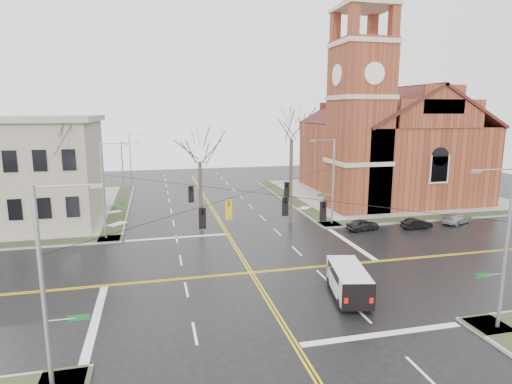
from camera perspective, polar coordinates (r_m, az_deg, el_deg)
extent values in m
plane|color=black|center=(32.82, -0.66, -10.69)|extent=(120.00, 120.00, 0.00)
cube|color=gray|center=(64.44, 16.32, -0.31)|extent=(30.00, 30.00, 0.15)
cube|color=#2D391F|center=(58.85, 4.57, -0.85)|extent=(2.00, 30.00, 0.02)
cube|color=#2D391F|center=(53.19, 23.68, -3.01)|extent=(30.00, 2.00, 0.02)
cube|color=#2D391F|center=(56.22, -17.71, -1.89)|extent=(2.00, 30.00, 0.02)
cube|color=gold|center=(32.79, -0.86, -10.70)|extent=(0.12, 100.00, 0.01)
cube|color=gold|center=(32.84, -0.45, -10.66)|extent=(0.12, 100.00, 0.01)
cube|color=gold|center=(32.71, -0.61, -10.76)|extent=(100.00, 0.12, 0.01)
cube|color=gold|center=(32.93, -0.70, -10.61)|extent=(100.00, 0.12, 0.01)
cube|color=silver|center=(25.59, 16.55, -17.71)|extent=(9.50, 0.50, 0.01)
cube|color=silver|center=(42.07, -10.58, -5.98)|extent=(9.50, 0.50, 0.01)
cube|color=silver|center=(27.79, -20.58, -15.56)|extent=(0.50, 9.50, 0.01)
cube|color=silver|center=(40.64, 12.41, -6.65)|extent=(0.50, 9.50, 0.01)
cube|color=maroon|center=(52.50, 13.58, 8.31)|extent=(6.00, 6.00, 20.00)
cube|color=#C3B096|center=(52.99, 14.06, 18.62)|extent=(6.30, 6.30, 0.50)
cylinder|color=silver|center=(49.92, 15.53, 15.00)|extent=(2.40, 0.15, 2.40)
cylinder|color=silver|center=(51.31, 10.74, 15.08)|extent=(0.15, 2.40, 2.40)
cube|color=maroon|center=(65.06, 16.89, 4.15)|extent=(18.00, 24.00, 10.00)
cube|color=maroon|center=(55.94, 11.66, 0.48)|extent=(2.00, 5.00, 4.40)
cube|color=gray|center=(52.46, -30.27, 2.19)|extent=(18.00, 14.00, 11.00)
cylinder|color=gray|center=(45.73, 10.24, 1.36)|extent=(0.20, 0.20, 9.00)
cylinder|color=gray|center=(45.74, 9.50, -0.34)|extent=(1.20, 0.06, 0.06)
cube|color=#105E1E|center=(45.47, 8.69, -0.38)|extent=(0.90, 0.04, 0.25)
cylinder|color=gray|center=(44.76, 9.02, 6.87)|extent=(2.40, 0.08, 0.08)
cube|color=gray|center=(44.32, 7.57, 6.81)|extent=(0.50, 0.22, 0.15)
cylinder|color=gray|center=(42.20, -19.72, 0.10)|extent=(0.20, 0.20, 9.00)
cylinder|color=gray|center=(42.39, -18.79, -1.65)|extent=(1.20, 0.06, 0.06)
cube|color=#105E1E|center=(42.33, -17.85, -1.62)|extent=(0.90, 0.04, 0.25)
cylinder|color=gray|center=(41.53, -18.45, 6.15)|extent=(2.40, 0.08, 0.08)
cube|color=gray|center=(41.45, -16.79, 6.17)|extent=(0.50, 0.22, 0.15)
cylinder|color=gray|center=(26.87, 30.38, -6.67)|extent=(0.20, 0.20, 9.00)
cylinder|color=gray|center=(26.87, 29.16, -9.58)|extent=(1.20, 0.06, 0.06)
cube|color=#105E1E|center=(26.42, 28.02, -9.81)|extent=(0.90, 0.04, 0.25)
cylinder|color=gray|center=(25.18, 29.35, 2.62)|extent=(2.40, 0.08, 0.08)
cube|color=gray|center=(24.39, 27.27, 2.46)|extent=(0.50, 0.22, 0.15)
cylinder|color=gray|center=(20.27, -26.55, -11.75)|extent=(0.20, 0.20, 9.00)
cylinder|color=gray|center=(20.67, -24.54, -15.22)|extent=(1.20, 0.06, 0.06)
cube|color=#105E1E|center=(20.55, -22.56, -15.23)|extent=(0.90, 0.04, 0.25)
cylinder|color=gray|center=(18.85, -24.12, 0.75)|extent=(2.40, 0.08, 0.08)
cube|color=gray|center=(18.67, -20.49, 0.77)|extent=(0.50, 0.22, 0.15)
cylinder|color=black|center=(31.08, -0.68, 0.00)|extent=(23.02, 23.02, 0.03)
cylinder|color=black|center=(31.08, -0.68, 0.00)|extent=(23.02, 23.02, 0.03)
imported|color=black|center=(26.74, -7.16, -3.52)|extent=(0.21, 0.26, 1.30)
imported|color=black|center=(36.05, 4.11, 0.27)|extent=(0.21, 0.26, 1.30)
imported|color=gold|center=(28.94, -3.66, -2.36)|extent=(0.21, 0.26, 1.30)
imported|color=black|center=(34.52, -8.65, -0.30)|extent=(0.21, 0.26, 1.30)
imported|color=black|center=(28.70, 8.94, -2.58)|extent=(0.21, 0.26, 1.30)
imported|color=black|center=(29.86, 3.92, -1.95)|extent=(0.21, 0.26, 1.30)
cylinder|color=gray|center=(58.46, -17.34, 2.53)|extent=(0.16, 0.16, 8.00)
cylinder|color=gray|center=(57.99, -16.56, 6.39)|extent=(2.00, 0.07, 0.07)
cube|color=gray|center=(57.95, -15.57, 6.39)|extent=(0.45, 0.20, 0.13)
cylinder|color=gray|center=(78.28, -16.43, 4.57)|extent=(0.16, 0.16, 8.00)
cylinder|color=gray|center=(77.94, -15.84, 7.45)|extent=(2.00, 0.07, 0.07)
cube|color=gray|center=(77.91, -15.10, 7.45)|extent=(0.45, 0.20, 0.13)
cube|color=white|center=(29.03, 12.24, -11.43)|extent=(3.03, 5.43, 1.64)
cube|color=white|center=(31.05, 11.31, -10.38)|extent=(2.12, 1.27, 1.16)
cube|color=black|center=(31.17, 11.22, -9.24)|extent=(1.77, 0.49, 0.77)
cube|color=black|center=(29.01, 12.20, -10.32)|extent=(2.70, 3.83, 0.53)
cube|color=#B70C0A|center=(26.62, 11.92, -14.00)|extent=(0.24, 0.12, 0.33)
cube|color=#B70C0A|center=(26.99, 15.14, -13.79)|extent=(0.24, 0.12, 0.33)
cube|color=black|center=(29.36, 12.18, -12.96)|extent=(3.09, 5.49, 0.10)
cylinder|color=black|center=(30.69, 9.79, -11.73)|extent=(0.39, 0.73, 0.70)
cylinder|color=black|center=(31.07, 13.08, -11.57)|extent=(0.39, 0.73, 0.70)
cylinder|color=black|center=(27.66, 11.15, -14.39)|extent=(0.39, 0.73, 0.70)
cylinder|color=black|center=(28.08, 14.81, -14.16)|extent=(0.39, 0.73, 0.70)
imported|color=black|center=(45.00, 14.04, -4.24)|extent=(3.68, 2.03, 1.19)
imported|color=black|center=(47.30, 20.63, -3.97)|extent=(3.24, 1.23, 1.06)
imported|color=#9E9EA0|center=(51.10, 25.17, -3.19)|extent=(4.25, 2.96, 1.14)
cylinder|color=#372C23|center=(44.75, -24.45, -0.33)|extent=(0.36, 0.36, 7.96)
cylinder|color=#372C23|center=(43.54, -7.39, -0.46)|extent=(0.36, 0.36, 6.86)
cylinder|color=#372C23|center=(46.22, 4.67, 1.55)|extent=(0.36, 0.36, 8.93)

